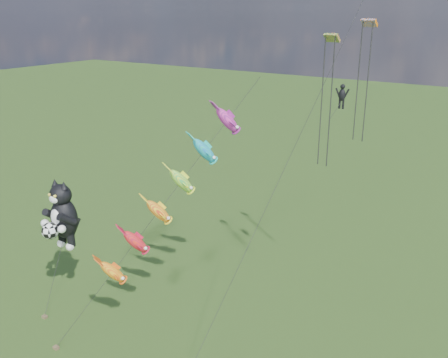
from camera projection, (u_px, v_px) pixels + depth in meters
The scene contains 3 objects.
cat_kite_rig at pixel (62, 215), 39.07m from camera, with size 2.64×4.15×10.67m.
fish_windsock_rig at pixel (170, 197), 35.54m from camera, with size 9.15×13.21×18.57m.
parafoil_rig at pixel (340, 90), 34.68m from camera, with size 5.51×17.02×25.07m.
Camera 1 is at (33.69, -16.98, 23.20)m, focal length 40.00 mm.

